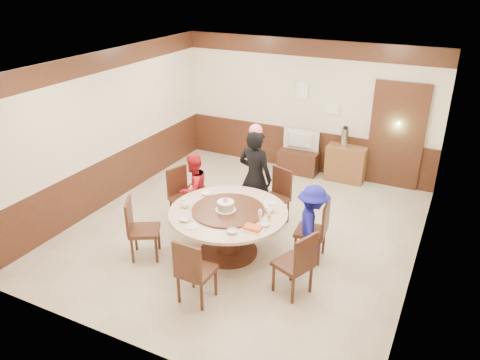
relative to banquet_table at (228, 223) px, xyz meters
The scene contains 29 objects.
room 0.94m from the banquet_table, 96.16° to the left, with size 6.00×6.04×2.84m.
banquet_table is the anchor object (origin of this frame).
chair_0 1.30m from the banquet_table, 21.32° to the left, with size 0.49×0.48×0.97m.
chair_1 1.27m from the banquet_table, 78.12° to the left, with size 0.55×0.56×0.97m.
chair_2 1.32m from the banquet_table, 154.08° to the left, with size 0.57×0.56×0.97m.
chair_3 1.32m from the banquet_table, 150.22° to the right, with size 0.60×0.60×0.97m.
chair_4 1.22m from the banquet_table, 83.42° to the right, with size 0.45×0.46×0.97m.
chair_5 1.35m from the banquet_table, 20.56° to the right, with size 0.58×0.57×0.97m.
person_standing 1.14m from the banquet_table, 93.08° to the left, with size 0.62×0.41×1.71m, color black.
person_red 1.21m from the banquet_table, 147.50° to the left, with size 0.61×0.47×1.25m, color #AE171F.
person_blue 1.27m from the banquet_table, 16.49° to the left, with size 0.81×0.47×1.26m, color navy.
birthday_cake 0.32m from the banquet_table, 122.44° to the right, with size 0.31×0.31×0.21m.
teapot_left 0.73m from the banquet_table, 163.83° to the right, with size 0.17×0.15×0.13m, color white.
teapot_right 0.68m from the banquet_table, 23.88° to the left, with size 0.17×0.15×0.13m, color white.
bowl_0 0.70m from the banquet_table, 150.10° to the left, with size 0.17×0.17×0.04m, color white.
bowl_1 0.69m from the banquet_table, 57.27° to the right, with size 0.15×0.15×0.05m, color white.
bowl_2 0.73m from the banquet_table, 128.10° to the right, with size 0.16×0.16×0.04m, color white.
bowl_3 0.73m from the banquet_table, 13.70° to the right, with size 0.15×0.15×0.05m, color white.
saucer_near 0.73m from the banquet_table, 111.04° to the right, with size 0.18×0.18×0.01m, color white.
saucer_far 0.71m from the banquet_table, 48.01° to the left, with size 0.18×0.18×0.01m, color white.
shrimp_platter 0.72m from the banquet_table, 31.44° to the right, with size 0.30×0.20×0.06m.
bottle_0 0.62m from the banquet_table, ahead, with size 0.06×0.06×0.16m, color white.
bottle_1 0.73m from the banquet_table, ahead, with size 0.06×0.06×0.16m, color white.
tv_stand 3.51m from the banquet_table, 91.79° to the left, with size 0.85×0.45×0.50m, color #3E1F13.
television 3.50m from the banquet_table, 91.79° to the left, with size 0.78×0.10×0.45m, color gray.
side_cabinet 3.65m from the banquet_table, 75.60° to the left, with size 0.80×0.40×0.75m, color brown.
thermos 3.65m from the banquet_table, 76.77° to the left, with size 0.15×0.15×0.38m, color silver.
notice_left 3.90m from the banquet_table, 92.96° to the left, with size 0.25×0.00×0.35m, color white.
notice_right 3.84m from the banquet_table, 82.94° to the left, with size 0.30×0.00×0.22m, color white.
Camera 1 is at (3.01, -6.24, 4.11)m, focal length 35.00 mm.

